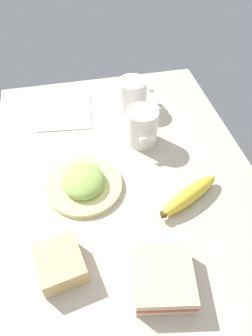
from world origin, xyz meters
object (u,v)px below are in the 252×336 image
at_px(plate_of_food, 84,183).
at_px(coffee_mug_black, 142,126).
at_px(paper_napkin, 65,113).
at_px(coffee_mug_milky, 132,94).
at_px(sandwich_side, 60,264).
at_px(banana, 189,195).
at_px(sandwich_main, 163,278).

height_order(plate_of_food, coffee_mug_black, coffee_mug_black).
bearing_deg(paper_napkin, coffee_mug_black, 50.61).
distance_m(coffee_mug_milky, sandwich_side, 0.55).
bearing_deg(banana, sandwich_main, -32.78).
distance_m(plate_of_food, coffee_mug_milky, 0.34).
distance_m(plate_of_food, sandwich_main, 0.29).
bearing_deg(banana, coffee_mug_black, -165.41).
distance_m(banana, paper_napkin, 0.46).
bearing_deg(coffee_mug_black, sandwich_side, -36.19).
relative_size(coffee_mug_milky, banana, 0.64).
relative_size(coffee_mug_milky, sandwich_main, 0.79).
distance_m(coffee_mug_black, coffee_mug_milky, 0.15).
xyz_separation_m(sandwich_main, banana, (-0.18, 0.11, -0.00)).
bearing_deg(paper_napkin, banana, 33.58).
bearing_deg(coffee_mug_black, banana, 14.59).
relative_size(plate_of_food, paper_napkin, 1.18).
bearing_deg(sandwich_side, paper_napkin, 174.77).
relative_size(sandwich_side, banana, 0.64).
xyz_separation_m(sandwich_main, paper_napkin, (-0.56, -0.14, -0.02)).
height_order(coffee_mug_milky, sandwich_side, coffee_mug_milky).
xyz_separation_m(sandwich_side, banana, (-0.11, 0.30, -0.00)).
height_order(coffee_mug_milky, banana, coffee_mug_milky).
distance_m(coffee_mug_black, sandwich_main, 0.40).
bearing_deg(paper_napkin, plate_of_food, 4.51).
xyz_separation_m(plate_of_food, coffee_mug_milky, (-0.29, 0.18, 0.03)).
bearing_deg(sandwich_main, paper_napkin, -165.88).
xyz_separation_m(coffee_mug_milky, sandwich_side, (0.48, -0.25, -0.02)).
bearing_deg(coffee_mug_milky, plate_of_food, -32.45).
bearing_deg(sandwich_side, plate_of_food, 160.96).
bearing_deg(sandwich_main, coffee_mug_milky, 173.26).
height_order(coffee_mug_milky, sandwich_main, coffee_mug_milky).
distance_m(coffee_mug_black, sandwich_side, 0.41).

